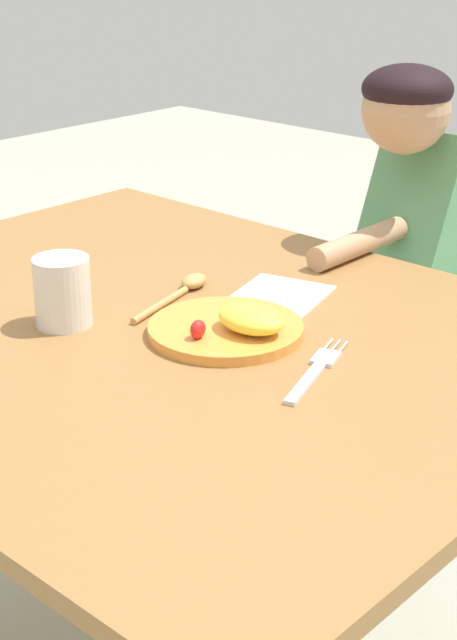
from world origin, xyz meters
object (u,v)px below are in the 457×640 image
drinking_cup (62,292)px  person (414,319)px  spoon (184,288)px  fork (316,370)px  plate (232,327)px

drinking_cup → person: (0.13, 0.73, -0.23)m
person → drinking_cup: bearing=80.0°
spoon → drinking_cup: 0.21m
spoon → drinking_cup: drinking_cup is taller
spoon → person: bearing=-23.9°
fork → spoon: spoon is taller
spoon → person: (0.09, 0.53, -0.19)m
plate → person: size_ratio=0.21×
plate → fork: size_ratio=1.10×
plate → fork: 0.16m
person → plate: bearing=97.1°
plate → spoon: size_ratio=1.10×
plate → fork: (0.16, -0.01, -0.01)m
plate → drinking_cup: (-0.20, -0.13, 0.04)m
drinking_cup → person: 0.78m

